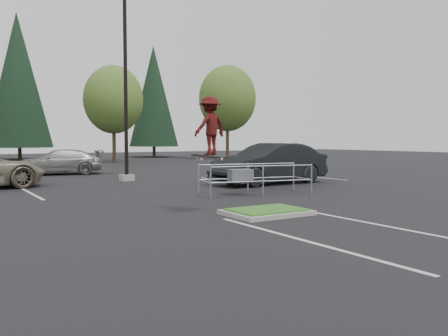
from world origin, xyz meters
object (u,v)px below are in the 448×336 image
cart_corral (244,175)px  car_r_charc (270,164)px  decid_c (113,102)px  skateboarder (210,126)px  decid_d (227,101)px  car_far_silver (59,162)px  light_pole (126,87)px  conif_c (154,96)px  conif_b (18,80)px

cart_corral → car_r_charc: size_ratio=0.75×
decid_c → skateboarder: (-7.19, -28.83, -2.86)m
car_r_charc → decid_c: bearing=174.3°
cart_corral → skateboarder: skateboarder is taller
decid_d → car_far_silver: size_ratio=1.90×
light_pole → conif_c: (13.50, 27.50, 2.29)m
light_pole → conif_c: size_ratio=0.81×
skateboarder → car_r_charc: 9.10m
decid_c → conif_b: conif_b is taller
decid_c → car_r_charc: size_ratio=1.49×
skateboarder → car_r_charc: skateboarder is taller
cart_corral → car_far_silver: car_far_silver is taller
light_pole → conif_b: bearing=91.0°
conif_c → cart_corral: (-11.94, -35.41, -6.13)m
light_pole → skateboarder: bearing=-98.8°
conif_b → car_r_charc: conif_b is taller
conif_b → decid_c: bearing=-60.7°
light_pole → car_r_charc: size_ratio=1.80×
conif_b → decid_d: bearing=-29.5°
cart_corral → car_far_silver: bearing=115.6°
car_r_charc → car_far_silver: car_r_charc is taller
decid_d → conif_b: size_ratio=0.65×
conif_b → car_far_silver: size_ratio=2.92×
light_pole → decid_c: size_ratio=1.21×
decid_d → skateboarder: bearing=-123.2°
decid_c → car_far_silver: bearing=-121.8°
conif_b → skateboarder: (-1.20, -39.50, -5.45)m
light_pole → decid_d: 25.37m
decid_d → skateboarder: 35.23m
cart_corral → car_far_silver: (-3.41, 13.91, 0.01)m
decid_c → car_r_charc: (-0.51, -22.83, -4.32)m
light_pole → car_far_silver: 7.36m
decid_c → conif_c: conif_c is taller
decid_c → car_r_charc: decid_c is taller
conif_b → light_pole: bearing=-89.0°
car_far_silver → cart_corral: bearing=23.1°
decid_c → car_r_charc: 23.24m
decid_d → car_r_charc: 26.94m
decid_c → skateboarder: decid_c is taller
car_r_charc → car_far_silver: 12.95m
conif_c → car_far_silver: (-15.35, -21.50, -6.13)m
conif_b → skateboarder: size_ratio=8.37×
conif_b → car_r_charc: (5.48, -33.50, -6.92)m
decid_c → car_far_silver: decid_c is taller
skateboarder → conif_c: bearing=-124.8°
conif_b → skateboarder: bearing=-91.7°
conif_c → skateboarder: 41.63m
light_pole → decid_c: bearing=72.9°
light_pole → car_r_charc: bearing=-45.1°
conif_c → car_r_charc: size_ratio=2.22×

